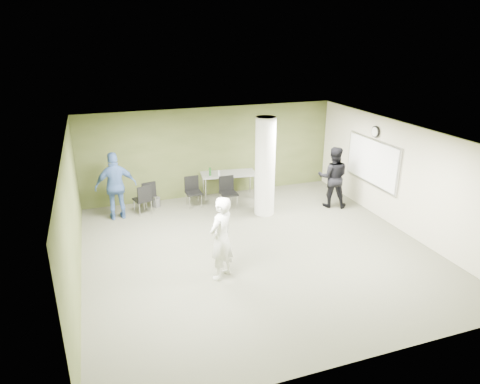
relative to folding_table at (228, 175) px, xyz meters
name	(u,v)px	position (x,y,z in m)	size (l,w,h in m)	color
floor	(257,250)	(-0.40, -3.55, -0.75)	(8.00, 8.00, 0.00)	#525140
ceiling	(259,136)	(-0.40, -3.55, 2.05)	(8.00, 8.00, 0.00)	white
wall_back	(211,152)	(-0.40, 0.45, 0.65)	(8.00, 0.02, 2.80)	#424D24
wall_left	(72,219)	(-4.40, -3.55, 0.65)	(0.02, 8.00, 2.80)	#424D24
wall_right_cream	(402,177)	(3.60, -3.55, 0.65)	(0.02, 8.00, 2.80)	beige
column	(265,167)	(0.60, -1.55, 0.65)	(0.56, 0.56, 2.80)	silver
whiteboard	(372,161)	(3.52, -2.35, 0.75)	(0.05, 2.30, 1.30)	silver
wall_clock	(375,132)	(3.52, -2.35, 1.60)	(0.06, 0.32, 0.32)	black
folding_table	(228,175)	(0.00, 0.00, 0.00)	(1.77, 0.95, 1.05)	gray
wastebasket	(156,202)	(-2.27, -0.01, -0.61)	(0.24, 0.24, 0.28)	#4C4C4C
chair_back_left	(143,197)	(-2.68, -0.49, -0.24)	(0.55, 0.55, 0.89)	black
chair_back_right	(148,193)	(-2.50, -0.15, -0.25)	(0.52, 0.52, 0.87)	black
chair_table_left	(193,189)	(-1.20, -0.30, -0.23)	(0.46, 0.46, 0.90)	black
chair_table_right	(228,190)	(-0.25, -0.75, -0.20)	(0.48, 0.48, 0.94)	black
woman_white	(221,238)	(-1.55, -4.43, 0.16)	(0.67, 0.44, 1.83)	white
man_black	(333,177)	(2.71, -1.69, 0.16)	(0.89, 0.69, 1.83)	black
man_blue	(116,186)	(-3.39, -0.53, 0.20)	(1.12, 0.47, 1.91)	#3D5D98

